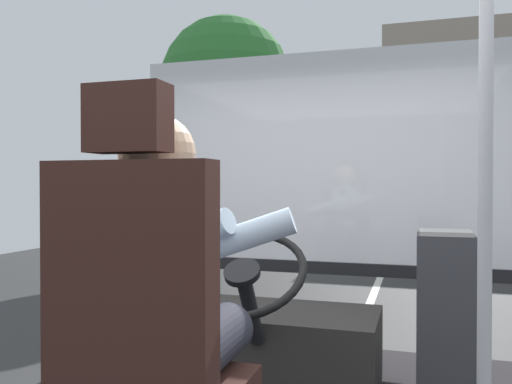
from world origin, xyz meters
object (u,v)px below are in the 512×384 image
object	(u,v)px
driver_seat	(148,359)
handrail_pole	(485,174)
bus_driver	(167,284)
steering_console	(272,344)
fare_box	(445,319)

from	to	relation	value
driver_seat	handrail_pole	xyz separation A→B (m)	(0.93, 0.47, 0.53)
driver_seat	bus_driver	distance (m)	0.23
steering_console	fare_box	size ratio (longest dim) A/B	1.30
driver_seat	bus_driver	xyz separation A→B (m)	(-0.00, 0.12, 0.19)
driver_seat	steering_console	xyz separation A→B (m)	(0.00, 1.31, -0.34)
fare_box	bus_driver	bearing A→B (deg)	-125.50
driver_seat	fare_box	world-z (taller)	driver_seat
steering_console	driver_seat	bearing A→B (deg)	-90.00
bus_driver	steering_console	size ratio (longest dim) A/B	0.73
bus_driver	handrail_pole	size ratio (longest dim) A/B	0.36
bus_driver	fare_box	size ratio (longest dim) A/B	0.95
bus_driver	fare_box	world-z (taller)	bus_driver
bus_driver	driver_seat	bearing A→B (deg)	-90.00
fare_box	handrail_pole	bearing A→B (deg)	-84.94
bus_driver	handrail_pole	world-z (taller)	handrail_pole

